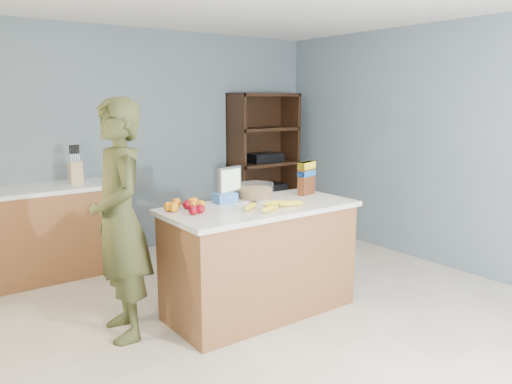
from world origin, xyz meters
TOP-DOWN VIEW (x-y plane):
  - floor at (0.00, 0.00)m, footprint 4.50×5.00m
  - walls at (0.00, 0.00)m, footprint 4.52×5.02m
  - counter_peninsula at (0.00, 0.30)m, footprint 1.56×0.76m
  - back_cabinet at (-1.20, 2.20)m, footprint 1.24×0.62m
  - shelving_unit at (1.55, 2.35)m, footprint 0.90×0.40m
  - person at (-1.06, 0.57)m, footprint 0.50×0.69m
  - knife_block at (-0.88, 2.18)m, footprint 0.12×0.10m
  - envelopes at (0.03, 0.40)m, footprint 0.40×0.19m
  - bananas at (0.01, 0.15)m, footprint 0.54×0.28m
  - apples at (-0.55, 0.39)m, footprint 0.14×0.26m
  - oranges at (-0.54, 0.53)m, footprint 0.31×0.25m
  - blue_carton at (-0.17, 0.54)m, footprint 0.18×0.12m
  - salad_bowl at (0.14, 0.54)m, footprint 0.30×0.30m
  - tv at (-0.09, 0.61)m, footprint 0.28×0.12m
  - cereal_box at (0.61, 0.42)m, footprint 0.21×0.13m

SIDE VIEW (x-z plane):
  - floor at x=0.00m, z-range -0.01..0.01m
  - counter_peninsula at x=0.00m, z-range -0.03..0.87m
  - back_cabinet at x=-1.20m, z-range 0.00..0.90m
  - shelving_unit at x=1.55m, z-range -0.04..1.76m
  - person at x=-1.06m, z-range 0.00..1.75m
  - envelopes at x=0.03m, z-range 0.90..0.90m
  - bananas at x=0.01m, z-range 0.90..0.95m
  - apples at x=-0.55m, z-range 0.90..0.97m
  - oranges at x=-0.54m, z-range 0.90..0.97m
  - blue_carton at x=-0.17m, z-range 0.90..0.98m
  - salad_bowl at x=0.14m, z-range 0.89..1.02m
  - knife_block at x=-0.88m, z-range 0.86..1.17m
  - tv at x=-0.09m, z-range 0.92..1.20m
  - cereal_box at x=0.61m, z-range 0.92..1.21m
  - walls at x=0.00m, z-range 0.40..2.91m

